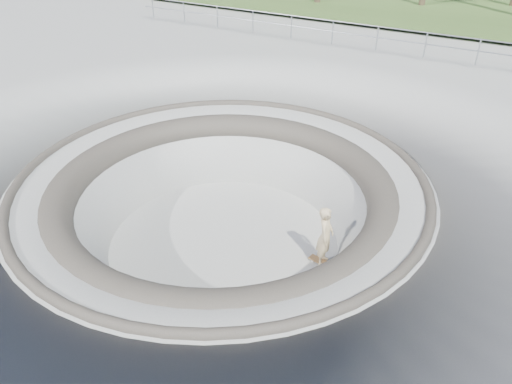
% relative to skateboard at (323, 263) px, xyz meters
% --- Properties ---
extents(ground, '(180.00, 180.00, 0.00)m').
position_rel_skateboard_xyz_m(ground, '(-2.70, -0.37, 1.84)').
color(ground, '#A7A7A2').
rests_on(ground, ground).
extents(skate_bowl, '(14.00, 14.00, 4.10)m').
position_rel_skateboard_xyz_m(skate_bowl, '(-2.70, -0.37, 0.01)').
color(skate_bowl, '#A7A7A2').
rests_on(skate_bowl, ground).
extents(safety_railing, '(25.00, 0.06, 1.03)m').
position_rel_skateboard_xyz_m(safety_railing, '(-2.70, 11.63, 2.53)').
color(safety_railing, gray).
rests_on(safety_railing, ground).
extents(skateboard, '(0.80, 0.36, 0.08)m').
position_rel_skateboard_xyz_m(skateboard, '(0.00, 0.00, 0.00)').
color(skateboard, brown).
rests_on(skateboard, ground).
extents(skater, '(0.51, 0.66, 1.61)m').
position_rel_skateboard_xyz_m(skater, '(-0.00, 0.00, 0.82)').
color(skater, '#CCB384').
rests_on(skater, skateboard).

